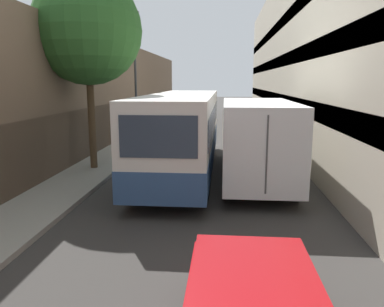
{
  "coord_description": "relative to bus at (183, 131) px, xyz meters",
  "views": [
    {
      "loc": [
        0.8,
        -0.24,
        3.62
      ],
      "look_at": [
        -0.1,
        10.17,
        1.6
      ],
      "focal_mm": 35.0,
      "sensor_mm": 36.0,
      "label": 1
    }
  ],
  "objects": [
    {
      "name": "building_right_apartment",
      "position": [
        6.07,
        0.47,
        3.41
      ],
      "size": [
        2.4,
        60.0,
        10.19
      ],
      "color": "#A89E89",
      "rests_on": "ground_plane"
    },
    {
      "name": "street_tree_left",
      "position": [
        -3.66,
        -0.18,
        3.89
      ],
      "size": [
        4.21,
        4.21,
        7.52
      ],
      "color": "#4C3823",
      "rests_on": "sidewalk_left"
    },
    {
      "name": "bus",
      "position": [
        0.0,
        0.0,
        0.0
      ],
      "size": [
        2.48,
        11.22,
        3.13
      ],
      "color": "silver",
      "rests_on": "ground_plane"
    },
    {
      "name": "box_truck",
      "position": [
        2.8,
        -0.92,
        -0.05
      ],
      "size": [
        2.35,
        8.06,
        2.94
      ],
      "color": "silver",
      "rests_on": "ground_plane"
    },
    {
      "name": "building_left_shopfront",
      "position": [
        -5.78,
        0.47,
        1.08
      ],
      "size": [
        2.4,
        60.0,
        6.03
      ],
      "color": "brown",
      "rests_on": "ground_plane"
    },
    {
      "name": "street_lamp",
      "position": [
        -2.89,
        4.3,
        3.27
      ],
      "size": [
        0.36,
        0.8,
        6.92
      ],
      "color": "#38383D",
      "rests_on": "sidewalk_left"
    },
    {
      "name": "panel_van",
      "position": [
        -1.06,
        10.9,
        -0.56
      ],
      "size": [
        1.97,
        4.59,
        1.97
      ],
      "color": "silver",
      "rests_on": "ground_plane"
    },
    {
      "name": "ground_plane",
      "position": [
        0.84,
        0.47,
        -1.66
      ],
      "size": [
        150.0,
        150.0,
        0.0
      ],
      "primitive_type": "plane",
      "color": "#33302D"
    },
    {
      "name": "sidewalk_left",
      "position": [
        -3.66,
        0.47,
        -1.59
      ],
      "size": [
        2.04,
        60.0,
        0.14
      ],
      "color": "gray",
      "rests_on": "ground_plane"
    }
  ]
}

